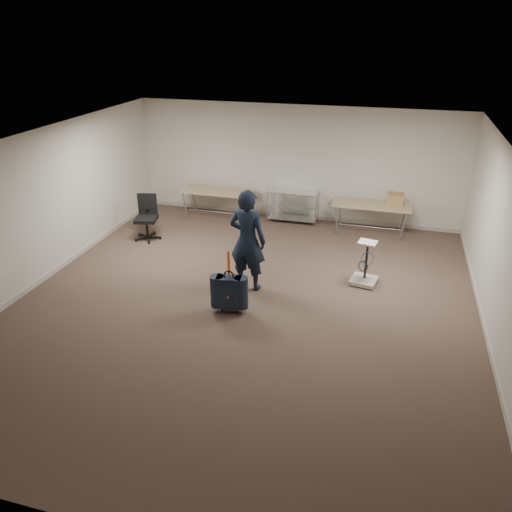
% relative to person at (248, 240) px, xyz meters
% --- Properties ---
extents(ground, '(9.00, 9.00, 0.00)m').
position_rel_person_xyz_m(ground, '(0.12, -0.64, -0.96)').
color(ground, '#49372C').
rests_on(ground, ground).
extents(room_shell, '(8.00, 9.00, 9.00)m').
position_rel_person_xyz_m(room_shell, '(0.12, 0.74, -0.91)').
color(room_shell, beige).
rests_on(room_shell, ground).
extents(folding_table_left, '(1.80, 0.75, 0.73)m').
position_rel_person_xyz_m(folding_table_left, '(-1.78, 3.31, -0.28)').
color(folding_table_left, tan).
rests_on(folding_table_left, ground).
extents(folding_table_right, '(1.80, 0.75, 0.73)m').
position_rel_person_xyz_m(folding_table_right, '(2.02, 3.31, -0.28)').
color(folding_table_right, tan).
rests_on(folding_table_right, ground).
extents(wire_shelf, '(1.22, 0.47, 0.80)m').
position_rel_person_xyz_m(wire_shelf, '(0.12, 3.56, -0.52)').
color(wire_shelf, silver).
rests_on(wire_shelf, ground).
extents(person, '(0.75, 0.55, 1.91)m').
position_rel_person_xyz_m(person, '(0.00, 0.00, 0.00)').
color(person, black).
rests_on(person, ground).
extents(suitcase, '(0.45, 0.30, 1.14)m').
position_rel_person_xyz_m(suitcase, '(-0.05, -0.95, -0.57)').
color(suitcase, black).
rests_on(suitcase, ground).
extents(office_chair, '(0.62, 0.62, 1.02)m').
position_rel_person_xyz_m(office_chair, '(-2.88, 1.63, -0.65)').
color(office_chair, black).
rests_on(office_chair, ground).
extents(equipment_cart, '(0.55, 0.55, 0.86)m').
position_rel_person_xyz_m(equipment_cart, '(2.10, 0.74, -0.73)').
color(equipment_cart, silver).
rests_on(equipment_cart, ground).
extents(cardboard_box, '(0.37, 0.28, 0.27)m').
position_rel_person_xyz_m(cardboard_box, '(2.53, 3.39, -0.09)').
color(cardboard_box, '#A56D4C').
rests_on(cardboard_box, folding_table_right).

